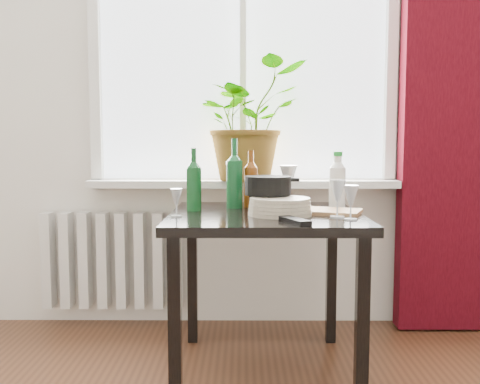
{
  "coord_description": "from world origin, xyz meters",
  "views": [
    {
      "loc": [
        0.0,
        -0.84,
        1.06
      ],
      "look_at": [
        -0.01,
        1.55,
        0.83
      ],
      "focal_mm": 40.0,
      "sensor_mm": 36.0,
      "label": 1
    }
  ],
  "objects_px": {
    "cleaning_bottle": "(337,180)",
    "wineglass_far_right": "(351,202)",
    "radiator": "(113,260)",
    "wineglass_back_center": "(288,185)",
    "table": "(265,233)",
    "plate_stack": "(280,207)",
    "wineglass_front_left": "(176,203)",
    "potted_plant": "(248,121)",
    "cutting_board": "(325,211)",
    "bottle_amber": "(251,178)",
    "wineglass_back_left": "(235,189)",
    "fondue_pot": "(268,194)",
    "wine_bottle_left": "(194,179)",
    "wine_bottle_right": "(234,173)",
    "tv_remote": "(295,221)",
    "wineglass_front_right": "(337,198)"
  },
  "relations": [
    {
      "from": "fondue_pot",
      "to": "bottle_amber",
      "type": "bearing_deg",
      "value": 110.94
    },
    {
      "from": "radiator",
      "to": "wine_bottle_right",
      "type": "height_order",
      "value": "wine_bottle_right"
    },
    {
      "from": "potted_plant",
      "to": "wine_bottle_left",
      "type": "distance_m",
      "value": 0.61
    },
    {
      "from": "wineglass_back_left",
      "to": "tv_remote",
      "type": "height_order",
      "value": "wineglass_back_left"
    },
    {
      "from": "potted_plant",
      "to": "wineglass_back_center",
      "type": "xyz_separation_m",
      "value": [
        0.2,
        -0.3,
        -0.33
      ]
    },
    {
      "from": "wine_bottle_right",
      "to": "radiator",
      "type": "bearing_deg",
      "value": 147.46
    },
    {
      "from": "wine_bottle_right",
      "to": "wineglass_back_left",
      "type": "xyz_separation_m",
      "value": [
        -0.0,
        0.17,
        -0.09
      ]
    },
    {
      "from": "wineglass_back_center",
      "to": "cutting_board",
      "type": "bearing_deg",
      "value": -60.73
    },
    {
      "from": "wineglass_far_right",
      "to": "wineglass_back_center",
      "type": "xyz_separation_m",
      "value": [
        -0.22,
        0.47,
        0.03
      ]
    },
    {
      "from": "cleaning_bottle",
      "to": "wineglass_far_right",
      "type": "bearing_deg",
      "value": -92.17
    },
    {
      "from": "wineglass_far_right",
      "to": "wineglass_back_left",
      "type": "distance_m",
      "value": 0.75
    },
    {
      "from": "cleaning_bottle",
      "to": "radiator",
      "type": "bearing_deg",
      "value": 159.49
    },
    {
      "from": "wineglass_far_right",
      "to": "wine_bottle_left",
      "type": "bearing_deg",
      "value": 156.13
    },
    {
      "from": "fondue_pot",
      "to": "wineglass_far_right",
      "type": "bearing_deg",
      "value": -36.91
    },
    {
      "from": "radiator",
      "to": "wineglass_back_center",
      "type": "xyz_separation_m",
      "value": [
        0.98,
        -0.39,
        0.46
      ]
    },
    {
      "from": "wineglass_front_right",
      "to": "cutting_board",
      "type": "bearing_deg",
      "value": 101.89
    },
    {
      "from": "bottle_amber",
      "to": "wineglass_back_left",
      "type": "bearing_deg",
      "value": 118.84
    },
    {
      "from": "bottle_amber",
      "to": "fondue_pot",
      "type": "relative_size",
      "value": 1.17
    },
    {
      "from": "radiator",
      "to": "wineglass_back_center",
      "type": "height_order",
      "value": "wineglass_back_center"
    },
    {
      "from": "bottle_amber",
      "to": "wineglass_back_left",
      "type": "height_order",
      "value": "bottle_amber"
    },
    {
      "from": "radiator",
      "to": "wineglass_front_left",
      "type": "relative_size",
      "value": 6.55
    },
    {
      "from": "table",
      "to": "bottle_amber",
      "type": "distance_m",
      "value": 0.32
    },
    {
      "from": "cleaning_bottle",
      "to": "fondue_pot",
      "type": "height_order",
      "value": "cleaning_bottle"
    },
    {
      "from": "wine_bottle_left",
      "to": "wineglass_back_left",
      "type": "height_order",
      "value": "wine_bottle_left"
    },
    {
      "from": "wine_bottle_left",
      "to": "table",
      "type": "bearing_deg",
      "value": -12.23
    },
    {
      "from": "bottle_amber",
      "to": "plate_stack",
      "type": "bearing_deg",
      "value": -67.15
    },
    {
      "from": "radiator",
      "to": "plate_stack",
      "type": "xyz_separation_m",
      "value": [
        0.91,
        -0.71,
        0.4
      ]
    },
    {
      "from": "radiator",
      "to": "wineglass_front_left",
      "type": "distance_m",
      "value": 0.99
    },
    {
      "from": "wineglass_back_center",
      "to": "radiator",
      "type": "bearing_deg",
      "value": 158.41
    },
    {
      "from": "table",
      "to": "wineglass_front_left",
      "type": "relative_size",
      "value": 6.96
    },
    {
      "from": "table",
      "to": "wineglass_far_right",
      "type": "bearing_deg",
      "value": -33.39
    },
    {
      "from": "radiator",
      "to": "wineglass_front_left",
      "type": "xyz_separation_m",
      "value": [
        0.47,
        -0.77,
        0.42
      ]
    },
    {
      "from": "wine_bottle_right",
      "to": "wineglass_front_right",
      "type": "xyz_separation_m",
      "value": [
        0.44,
        -0.33,
        -0.09
      ]
    },
    {
      "from": "cleaning_bottle",
      "to": "wineglass_back_left",
      "type": "relative_size",
      "value": 1.75
    },
    {
      "from": "wine_bottle_left",
      "to": "wineglass_back_center",
      "type": "bearing_deg",
      "value": 20.96
    },
    {
      "from": "wine_bottle_right",
      "to": "wineglass_front_right",
      "type": "height_order",
      "value": "wine_bottle_right"
    },
    {
      "from": "wine_bottle_left",
      "to": "tv_remote",
      "type": "distance_m",
      "value": 0.59
    },
    {
      "from": "fondue_pot",
      "to": "tv_remote",
      "type": "distance_m",
      "value": 0.35
    },
    {
      "from": "table",
      "to": "bottle_amber",
      "type": "xyz_separation_m",
      "value": [
        -0.06,
        0.21,
        0.23
      ]
    },
    {
      "from": "wineglass_back_center",
      "to": "fondue_pot",
      "type": "height_order",
      "value": "wineglass_back_center"
    },
    {
      "from": "potted_plant",
      "to": "cutting_board",
      "type": "xyz_separation_m",
      "value": [
        0.34,
        -0.56,
        -0.42
      ]
    },
    {
      "from": "potted_plant",
      "to": "cutting_board",
      "type": "distance_m",
      "value": 0.78
    },
    {
      "from": "wine_bottle_left",
      "to": "bottle_amber",
      "type": "xyz_separation_m",
      "value": [
        0.27,
        0.13,
        -0.0
      ]
    },
    {
      "from": "cleaning_bottle",
      "to": "wineglass_back_left",
      "type": "bearing_deg",
      "value": 160.81
    },
    {
      "from": "bottle_amber",
      "to": "wineglass_front_left",
      "type": "xyz_separation_m",
      "value": [
        -0.32,
        -0.34,
        -0.08
      ]
    },
    {
      "from": "cleaning_bottle",
      "to": "wineglass_front_right",
      "type": "xyz_separation_m",
      "value": [
        -0.06,
        -0.33,
        -0.05
      ]
    },
    {
      "from": "wineglass_far_right",
      "to": "fondue_pot",
      "type": "relative_size",
      "value": 0.6
    },
    {
      "from": "wineglass_front_left",
      "to": "plate_stack",
      "type": "xyz_separation_m",
      "value": [
        0.44,
        0.05,
        -0.02
      ]
    },
    {
      "from": "radiator",
      "to": "wine_bottle_left",
      "type": "relative_size",
      "value": 2.73
    },
    {
      "from": "plate_stack",
      "to": "potted_plant",
      "type": "bearing_deg",
      "value": 102.11
    }
  ]
}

